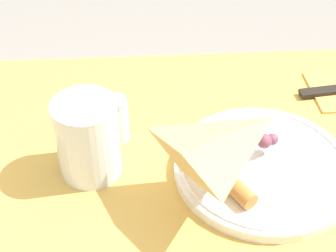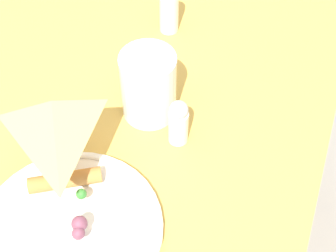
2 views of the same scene
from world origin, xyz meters
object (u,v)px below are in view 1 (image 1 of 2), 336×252
plate_pizza (262,165)px  dining_table (155,248)px  salt_shaker (118,116)px  milk_glass (88,140)px

plate_pizza → dining_table: bearing=-162.0°
plate_pizza → salt_shaker: bearing=157.2°
milk_glass → plate_pizza: bearing=-5.1°
plate_pizza → salt_shaker: (-0.21, 0.09, 0.03)m
dining_table → plate_pizza: size_ratio=4.68×
dining_table → salt_shaker: 0.20m
plate_pizza → salt_shaker: salt_shaker is taller
dining_table → salt_shaker: bearing=109.0°
salt_shaker → plate_pizza: bearing=-22.8°
dining_table → salt_shaker: (-0.05, 0.14, 0.14)m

